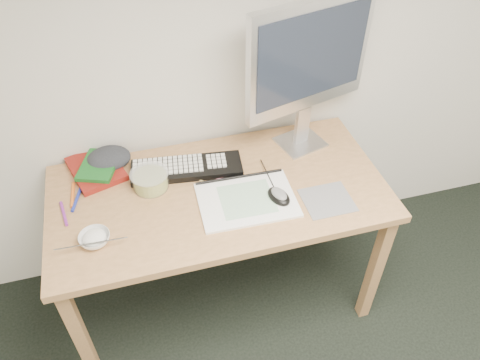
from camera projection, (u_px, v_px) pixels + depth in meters
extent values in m
plane|color=silver|center=(257.00, 19.00, 1.89)|extent=(3.60, 0.00, 3.60)
cube|color=tan|center=(82.00, 340.00, 1.88)|extent=(0.05, 0.05, 0.71)
cube|color=tan|center=(375.00, 269.00, 2.13)|extent=(0.05, 0.05, 0.71)
cube|color=tan|center=(79.00, 231.00, 2.30)|extent=(0.05, 0.05, 0.71)
cube|color=tan|center=(323.00, 183.00, 2.56)|extent=(0.05, 0.05, 0.71)
cube|color=tan|center=(219.00, 193.00, 1.96)|extent=(1.40, 0.70, 0.03)
cube|color=slate|center=(327.00, 200.00, 1.91)|extent=(0.20, 0.18, 0.00)
cube|color=white|center=(247.00, 200.00, 1.90)|extent=(0.40, 0.29, 0.01)
cube|color=black|center=(187.00, 168.00, 2.03)|extent=(0.49, 0.21, 0.03)
cube|color=silver|center=(300.00, 142.00, 2.18)|extent=(0.24, 0.23, 0.01)
cube|color=silver|center=(302.00, 125.00, 2.12)|extent=(0.07, 0.04, 0.19)
cube|color=silver|center=(310.00, 57.00, 1.88)|extent=(0.57, 0.19, 0.47)
cube|color=black|center=(310.00, 54.00, 1.88)|extent=(0.51, 0.14, 0.37)
ellipsoid|color=black|center=(279.00, 194.00, 1.89)|extent=(0.10, 0.13, 0.04)
imported|color=white|center=(95.00, 239.00, 1.73)|extent=(0.12, 0.12, 0.04)
cylinder|color=silver|center=(91.00, 244.00, 1.69)|extent=(0.25, 0.03, 0.02)
cylinder|color=gold|center=(150.00, 180.00, 1.94)|extent=(0.18, 0.18, 0.08)
cube|color=maroon|center=(96.00, 169.00, 2.03)|extent=(0.27, 0.31, 0.03)
cube|color=#165A1E|center=(99.00, 165.00, 2.01)|extent=(0.21, 0.24, 0.02)
ellipsoid|color=#23272A|center=(109.00, 159.00, 2.05)|extent=(0.18, 0.15, 0.07)
cylinder|color=#D3698C|center=(206.00, 179.00, 2.00)|extent=(0.16, 0.05, 0.01)
cylinder|color=tan|center=(217.00, 186.00, 1.96)|extent=(0.15, 0.14, 0.01)
cylinder|color=black|center=(252.00, 177.00, 2.00)|extent=(0.19, 0.02, 0.01)
cylinder|color=#1C2B9B|center=(77.00, 198.00, 1.91)|extent=(0.05, 0.14, 0.01)
cylinder|color=orange|center=(73.00, 195.00, 1.92)|extent=(0.02, 0.14, 0.01)
cylinder|color=purple|center=(64.00, 214.00, 1.84)|extent=(0.03, 0.14, 0.01)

